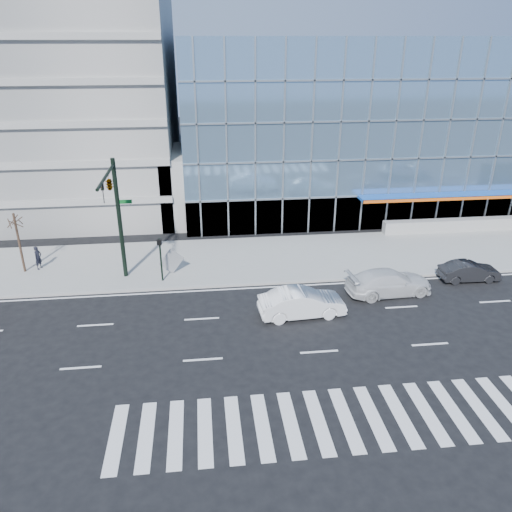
% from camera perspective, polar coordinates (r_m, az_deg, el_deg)
% --- Properties ---
extents(ground, '(160.00, 160.00, 0.00)m').
position_cam_1_polar(ground, '(29.77, 5.47, -6.49)').
color(ground, black).
rests_on(ground, ground).
extents(sidewalk, '(120.00, 8.00, 0.15)m').
position_cam_1_polar(sidewalk, '(36.74, 2.97, -0.14)').
color(sidewalk, gray).
rests_on(sidewalk, ground).
extents(theatre_building, '(42.00, 26.00, 15.00)m').
position_cam_1_polar(theatre_building, '(55.28, 14.96, 15.27)').
color(theatre_building, '#6A8FB1').
rests_on(theatre_building, ground).
extents(parking_garage, '(24.00, 24.00, 20.00)m').
position_cam_1_polar(parking_garage, '(53.29, -23.08, 16.67)').
color(parking_garage, gray).
rests_on(parking_garage, ground).
extents(ramp_block, '(6.00, 8.00, 6.00)m').
position_cam_1_polar(ramp_block, '(44.73, -6.74, 8.12)').
color(ramp_block, gray).
rests_on(ramp_block, ground).
extents(traffic_signal, '(1.14, 5.74, 8.00)m').
position_cam_1_polar(traffic_signal, '(31.39, -16.06, 6.59)').
color(traffic_signal, black).
rests_on(traffic_signal, sidewalk).
extents(ped_signal_post, '(0.30, 0.33, 3.00)m').
position_cam_1_polar(ped_signal_post, '(32.78, -10.88, 0.32)').
color(ped_signal_post, black).
rests_on(ped_signal_post, sidewalk).
extents(street_tree_near, '(1.10, 1.10, 4.23)m').
position_cam_1_polar(street_tree_near, '(36.59, -25.84, 3.56)').
color(street_tree_near, '#332319').
rests_on(street_tree_near, sidewalk).
extents(white_suv, '(5.66, 2.74, 1.59)m').
position_cam_1_polar(white_suv, '(32.51, 14.96, -2.91)').
color(white_suv, silver).
rests_on(white_suv, ground).
extents(white_sedan, '(5.12, 2.11, 1.65)m').
position_cam_1_polar(white_sedan, '(29.11, 5.25, -5.36)').
color(white_sedan, white).
rests_on(white_sedan, ground).
extents(dark_sedan, '(3.98, 1.45, 1.30)m').
position_cam_1_polar(dark_sedan, '(36.07, 23.20, -1.62)').
color(dark_sedan, black).
rests_on(dark_sedan, ground).
extents(pedestrian, '(0.60, 0.71, 1.65)m').
position_cam_1_polar(pedestrian, '(37.55, -23.64, -0.18)').
color(pedestrian, black).
rests_on(pedestrian, sidewalk).
extents(tilted_panel, '(1.70, 0.81, 1.84)m').
position_cam_1_polar(tilted_panel, '(34.16, -9.64, -0.56)').
color(tilted_panel, '#9A9A9A').
rests_on(tilted_panel, sidewalk).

